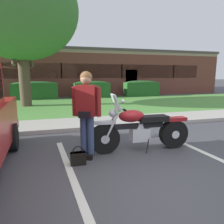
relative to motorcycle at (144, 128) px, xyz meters
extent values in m
plane|color=#424247|center=(-0.55, -1.39, -0.49)|extent=(140.00, 140.00, 0.00)
cube|color=#ADA89E|center=(-0.55, 1.98, -0.43)|extent=(60.00, 0.20, 0.12)
cube|color=#ADA89E|center=(-0.55, 2.83, -0.45)|extent=(60.00, 1.50, 0.08)
cube|color=#518E3D|center=(-0.55, 7.01, -0.46)|extent=(60.00, 6.86, 0.06)
cube|color=silver|center=(-1.60, -1.19, -0.49)|extent=(0.50, 4.39, 0.01)
cylinder|color=black|center=(-0.88, 0.02, -0.17)|extent=(0.64, 0.12, 0.64)
cylinder|color=silver|center=(-0.88, 0.02, -0.17)|extent=(0.18, 0.13, 0.18)
cylinder|color=black|center=(0.72, -0.03, -0.17)|extent=(0.65, 0.20, 0.64)
cylinder|color=silver|center=(0.72, -0.03, -0.17)|extent=(0.19, 0.21, 0.18)
cube|color=silver|center=(-0.88, 0.02, 0.18)|extent=(0.44, 0.15, 0.06)
cube|color=maroon|center=(0.77, -0.03, 0.17)|extent=(0.45, 0.21, 0.08)
cylinder|color=silver|center=(-0.75, -0.06, 0.11)|extent=(0.31, 0.05, 0.58)
cylinder|color=silver|center=(-0.74, 0.10, 0.11)|extent=(0.31, 0.05, 0.58)
sphere|color=silver|center=(-0.71, 0.02, 0.37)|extent=(0.17, 0.17, 0.17)
cylinder|color=silver|center=(-0.57, 0.01, 0.49)|extent=(0.05, 0.72, 0.03)
cylinder|color=black|center=(-0.58, -0.35, 0.49)|extent=(0.05, 0.10, 0.04)
cylinder|color=black|center=(-0.56, 0.37, 0.49)|extent=(0.05, 0.10, 0.04)
sphere|color=silver|center=(-0.60, -0.29, 0.65)|extent=(0.08, 0.08, 0.08)
sphere|color=silver|center=(-0.58, 0.31, 0.65)|extent=(0.08, 0.08, 0.08)
cube|color=#B2BCC6|center=(-0.65, 0.02, 0.59)|extent=(0.15, 0.36, 0.35)
cube|color=black|center=(-0.13, 0.00, 0.07)|extent=(1.10, 0.13, 0.10)
ellipsoid|color=maroon|center=(-0.30, 0.00, 0.29)|extent=(0.57, 0.34, 0.26)
cube|color=black|center=(0.20, -0.01, 0.21)|extent=(0.65, 0.30, 0.12)
cube|color=silver|center=(-0.10, 0.00, -0.13)|extent=(0.41, 0.25, 0.28)
cylinder|color=silver|center=(-0.13, 0.00, 0.03)|extent=(0.18, 0.13, 0.21)
cylinder|color=silver|center=(-0.07, 0.00, 0.03)|extent=(0.18, 0.13, 0.21)
cylinder|color=silver|center=(0.27, 0.13, -0.23)|extent=(0.60, 0.10, 0.08)
cylinder|color=silver|center=(0.47, 0.12, -0.23)|extent=(0.60, 0.10, 0.08)
cylinder|color=black|center=(0.02, -0.16, -0.34)|extent=(0.13, 0.12, 0.30)
cube|color=black|center=(-1.21, -0.14, -0.44)|extent=(0.20, 0.26, 0.10)
cube|color=black|center=(-1.34, -0.08, -0.44)|extent=(0.20, 0.26, 0.10)
cylinder|color=navy|center=(-1.20, -0.13, -0.06)|extent=(0.14, 0.14, 0.86)
cylinder|color=navy|center=(-1.33, -0.06, -0.06)|extent=(0.14, 0.14, 0.86)
cube|color=maroon|center=(-1.26, -0.10, 0.66)|extent=(0.44, 0.37, 0.58)
cube|color=maroon|center=(-1.26, -0.10, 0.93)|extent=(0.36, 0.31, 0.06)
sphere|color=#A87A5B|center=(-1.26, -0.10, 1.07)|extent=(0.21, 0.21, 0.21)
sphere|color=brown|center=(-1.26, -0.08, 1.10)|extent=(0.23, 0.23, 0.23)
cube|color=black|center=(-1.32, -0.21, 0.41)|extent=(0.24, 0.19, 0.12)
cylinder|color=maroon|center=(-1.05, -0.20, 0.64)|extent=(0.09, 0.09, 0.56)
cylinder|color=maroon|center=(-1.48, 0.01, 0.64)|extent=(0.09, 0.09, 0.56)
cube|color=black|center=(-1.48, -0.38, -0.37)|extent=(0.28, 0.12, 0.24)
cube|color=black|center=(-1.48, -0.39, -0.27)|extent=(0.28, 0.13, 0.04)
torus|color=black|center=(-1.48, -0.38, -0.23)|extent=(0.20, 0.02, 0.20)
cylinder|color=black|center=(-2.79, 0.75, -0.19)|extent=(0.27, 0.61, 0.60)
cylinder|color=#4C3D2D|center=(-3.26, 7.45, 0.83)|extent=(0.55, 0.55, 2.64)
ellipsoid|color=#3D7A33|center=(-3.26, 7.45, 4.28)|extent=(5.67, 5.67, 4.82)
cylinder|color=#4C3D2D|center=(-2.88, 7.45, 2.16)|extent=(0.19, 0.90, 1.18)
cylinder|color=#4C3D2D|center=(-3.66, 7.45, 2.14)|extent=(0.19, 0.95, 1.15)
cube|color=#235623|center=(-3.04, 10.66, 0.06)|extent=(2.92, 0.90, 1.10)
ellipsoid|color=#235623|center=(-3.04, 10.66, 0.61)|extent=(2.78, 0.84, 0.28)
cube|color=#235623|center=(0.81, 10.66, 0.06)|extent=(2.52, 0.90, 1.10)
ellipsoid|color=#235623|center=(0.81, 10.66, 0.61)|extent=(2.40, 0.84, 0.28)
cube|color=#235623|center=(4.66, 10.66, 0.06)|extent=(2.65, 0.90, 1.10)
ellipsoid|color=#235623|center=(4.66, 10.66, 0.61)|extent=(2.52, 0.84, 0.28)
cube|color=brown|center=(-1.22, 16.89, 1.29)|extent=(27.93, 9.71, 3.55)
cube|color=#998466|center=(-1.22, 12.07, 2.95)|extent=(27.93, 0.10, 0.24)
cube|color=#4C4742|center=(-1.22, 16.89, 3.17)|extent=(28.21, 9.81, 0.20)
cube|color=#1E282D|center=(-1.22, 12.06, 1.47)|extent=(23.74, 0.06, 1.10)
cube|color=brown|center=(-1.22, 12.05, 1.47)|extent=(0.08, 0.04, 1.20)
cube|color=brown|center=(3.53, 12.05, 1.47)|extent=(0.08, 0.04, 1.20)
cube|color=brown|center=(8.28, 12.05, 1.47)|extent=(0.08, 0.04, 1.20)
cube|color=#473323|center=(4.37, 12.07, 0.56)|extent=(1.00, 0.08, 2.10)
camera|label=1|loc=(-1.86, -3.97, 1.14)|focal=32.89mm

